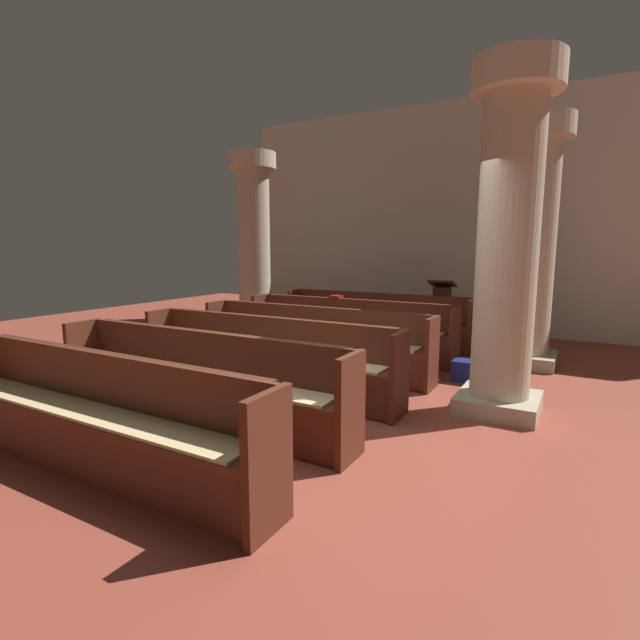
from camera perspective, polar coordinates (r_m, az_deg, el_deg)
The scene contains 14 objects.
ground_plane at distance 4.50m, azimuth 0.14°, elevation -13.33°, with size 19.20×19.20×0.00m, color brown.
back_wall at distance 9.94m, azimuth 18.02°, elevation 11.63°, with size 10.00×0.16×4.50m, color beige.
pew_row_0 at distance 8.35m, azimuth 6.68°, elevation 0.37°, with size 3.37×0.47×0.88m.
pew_row_1 at distance 7.36m, azimuth 3.35°, elevation -0.73°, with size 3.37×0.46×0.88m.
pew_row_2 at distance 6.41m, azimuth -1.00°, elevation -2.15°, with size 3.37×0.47×0.88m.
pew_row_3 at distance 5.51m, azimuth -6.82°, elevation -4.04°, with size 3.37×0.46×0.88m.
pew_row_4 at distance 4.70m, azimuth -14.80°, elevation -6.54°, with size 3.37×0.46×0.88m.
pew_row_5 at distance 4.03m, azimuth -25.89°, elevation -9.75°, with size 3.37×0.47×0.88m.
pillar_aisle_side at distance 7.32m, azimuth 24.24°, elevation 8.78°, with size 0.89×0.89×3.43m.
pillar_far_side at distance 9.27m, azimuth -7.97°, elevation 9.32°, with size 0.89×0.89×3.43m.
pillar_aisle_rear at distance 5.07m, azimuth 21.72°, elevation 9.22°, with size 0.85×0.85×3.43m.
lectern at distance 9.20m, azimuth 14.40°, elevation 0.81°, with size 0.48×0.45×1.08m.
hymn_book at distance 7.61m, azimuth 1.95°, elevation 2.83°, with size 0.17×0.20×0.04m, color maroon.
kneeler_box_navy at distance 6.33m, azimuth 17.24°, elevation -5.87°, with size 0.33×0.27×0.27m, color navy.
Camera 1 is at (2.05, -3.63, 1.70)m, focal length 26.54 mm.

